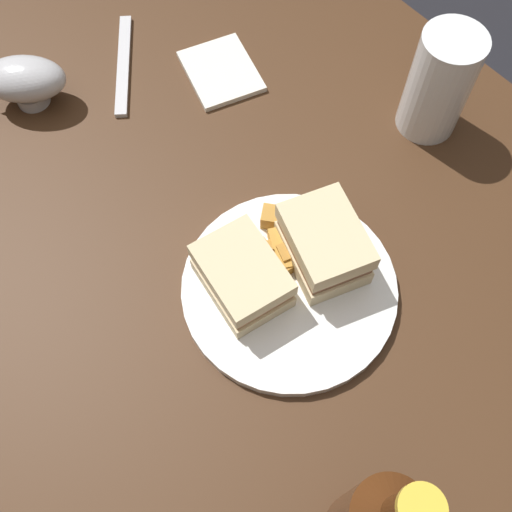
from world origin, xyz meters
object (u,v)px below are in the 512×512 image
object	(u,v)px
napkin	(221,71)
gravy_boat	(23,79)
plate	(289,289)
pint_glass	(437,89)
sandwich_half_right	(242,276)
fork	(124,65)
sandwich_half_left	(324,244)

from	to	relation	value
napkin	gravy_boat	bearing A→B (deg)	60.89
plate	pint_glass	bearing A→B (deg)	-77.28
sandwich_half_right	fork	xyz separation A→B (m)	(0.37, -0.09, -0.04)
sandwich_half_right	napkin	bearing A→B (deg)	-34.15
sandwich_half_left	sandwich_half_right	world-z (taller)	sandwich_half_left
plate	sandwich_half_left	size ratio (longest dim) A/B	2.02
napkin	fork	world-z (taller)	napkin
sandwich_half_left	pint_glass	world-z (taller)	pint_glass
gravy_boat	napkin	size ratio (longest dim) A/B	1.14
napkin	sandwich_half_left	bearing A→B (deg)	163.19
plate	gravy_boat	distance (m)	0.44
fork	gravy_boat	bearing A→B (deg)	-65.63
plate	gravy_boat	world-z (taller)	gravy_boat
sandwich_half_left	gravy_boat	xyz separation A→B (m)	(0.43, 0.13, -0.00)
plate	sandwich_half_left	world-z (taller)	sandwich_half_left
sandwich_half_left	plate	bearing A→B (deg)	94.32
sandwich_half_right	fork	world-z (taller)	sandwich_half_right
sandwich_half_left	napkin	size ratio (longest dim) A/B	1.10
sandwich_half_right	fork	size ratio (longest dim) A/B	0.62
plate	fork	xyz separation A→B (m)	(0.40, -0.05, -0.00)
gravy_boat	fork	world-z (taller)	gravy_boat
sandwich_half_right	plate	bearing A→B (deg)	-130.00
plate	sandwich_half_right	world-z (taller)	sandwich_half_right
sandwich_half_left	sandwich_half_right	bearing A→B (deg)	72.16
napkin	pint_glass	bearing A→B (deg)	-147.02
sandwich_half_right	pint_glass	xyz separation A→B (m)	(0.03, -0.34, 0.02)
sandwich_half_left	pint_glass	bearing A→B (deg)	-75.53
plate	pint_glass	distance (m)	0.31
plate	pint_glass	xyz separation A→B (m)	(0.07, -0.30, 0.06)
pint_glass	fork	bearing A→B (deg)	36.77
fork	plate	bearing A→B (deg)	29.94
gravy_boat	fork	xyz separation A→B (m)	(-0.03, -0.13, -0.04)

